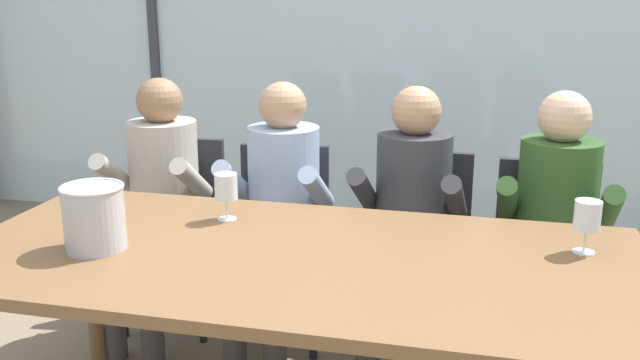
{
  "coord_description": "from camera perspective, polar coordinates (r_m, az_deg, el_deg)",
  "views": [
    {
      "loc": [
        0.57,
        -2.0,
        1.58
      ],
      "look_at": [
        0.0,
        0.35,
        0.91
      ],
      "focal_mm": 38.85,
      "sensor_mm": 36.0,
      "label": 1
    }
  ],
  "objects": [
    {
      "name": "chair_right_of_center",
      "position": [
        3.11,
        18.08,
        -5.48
      ],
      "size": [
        0.45,
        0.45,
        0.88
      ],
      "rotation": [
        0.0,
        0.0,
        0.03
      ],
      "color": "#232328",
      "rests_on": "ground"
    },
    {
      "name": "ice_bucket_primary",
      "position": [
        2.35,
        -18.12,
        -2.88
      ],
      "size": [
        0.2,
        0.2,
        0.22
      ],
      "color": "#B7B7BC",
      "rests_on": "dining_table"
    },
    {
      "name": "hillside_vineyard",
      "position": [
        7.9,
        9.62,
        11.06
      ],
      "size": [
        13.43,
        2.4,
        2.01
      ],
      "primitive_type": "cube",
      "color": "#477A38",
      "rests_on": "ground"
    },
    {
      "name": "dining_table",
      "position": [
        2.26,
        -2.11,
        -7.71
      ],
      "size": [
        2.23,
        1.03,
        0.76
      ],
      "color": "brown",
      "rests_on": "ground"
    },
    {
      "name": "person_charcoal_jacket",
      "position": [
        2.94,
        7.38,
        -2.43
      ],
      "size": [
        0.48,
        0.63,
        1.19
      ],
      "rotation": [
        0.0,
        0.0,
        -0.07
      ],
      "color": "#38383D",
      "rests_on": "ground"
    },
    {
      "name": "person_beige_jumper",
      "position": [
        3.27,
        -13.22,
        -0.92
      ],
      "size": [
        0.47,
        0.61,
        1.19
      ],
      "rotation": [
        0.0,
        0.0,
        0.02
      ],
      "color": "#B7AD9E",
      "rests_on": "ground"
    },
    {
      "name": "chair_near_curtain",
      "position": [
        3.45,
        -11.61,
        -2.94
      ],
      "size": [
        0.49,
        0.49,
        0.88
      ],
      "rotation": [
        0.0,
        0.0,
        0.11
      ],
      "color": "#232328",
      "rests_on": "ground"
    },
    {
      "name": "person_pale_blue_shirt",
      "position": [
        3.05,
        -3.45,
        -1.66
      ],
      "size": [
        0.47,
        0.62,
        1.19
      ],
      "rotation": [
        0.0,
        0.0,
        -0.05
      ],
      "color": "#9EB2D1",
      "rests_on": "ground"
    },
    {
      "name": "window_glass_panel",
      "position": [
        4.49,
        6.44,
        11.78
      ],
      "size": [
        7.43,
        0.03,
        2.6
      ],
      "primitive_type": "cube",
      "color": "silver",
      "rests_on": "ground"
    },
    {
      "name": "chair_center",
      "position": [
        3.15,
        8.37,
        -4.55
      ],
      "size": [
        0.44,
        0.44,
        0.88
      ],
      "rotation": [
        0.0,
        0.0,
        -0.0
      ],
      "color": "#232328",
      "rests_on": "ground"
    },
    {
      "name": "chair_left_of_center",
      "position": [
        3.24,
        -3.19,
        -3.84
      ],
      "size": [
        0.48,
        0.48,
        0.88
      ],
      "rotation": [
        0.0,
        0.0,
        0.1
      ],
      "color": "#232328",
      "rests_on": "ground"
    },
    {
      "name": "person_olive_shirt",
      "position": [
        2.95,
        18.81,
        -3.14
      ],
      "size": [
        0.48,
        0.63,
        1.19
      ],
      "rotation": [
        0.0,
        0.0,
        -0.08
      ],
      "color": "#2D5123",
      "rests_on": "ground"
    },
    {
      "name": "wine_glass_near_bucket",
      "position": [
        2.35,
        21.17,
        -2.81
      ],
      "size": [
        0.08,
        0.08,
        0.17
      ],
      "color": "silver",
      "rests_on": "dining_table"
    },
    {
      "name": "window_mullion_left",
      "position": [
        4.97,
        -13.52,
        11.8
      ],
      "size": [
        0.06,
        0.06,
        2.6
      ],
      "primitive_type": "cube",
      "color": "#38383D",
      "rests_on": "ground"
    },
    {
      "name": "wine_glass_by_left_taster",
      "position": [
        2.54,
        -7.75,
        -0.71
      ],
      "size": [
        0.08,
        0.08,
        0.17
      ],
      "color": "silver",
      "rests_on": "dining_table"
    },
    {
      "name": "ground",
      "position": [
        3.44,
        2.61,
        -11.92
      ],
      "size": [
        14.0,
        14.0,
        0.0
      ],
      "primitive_type": "plane",
      "color": "#847056"
    }
  ]
}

